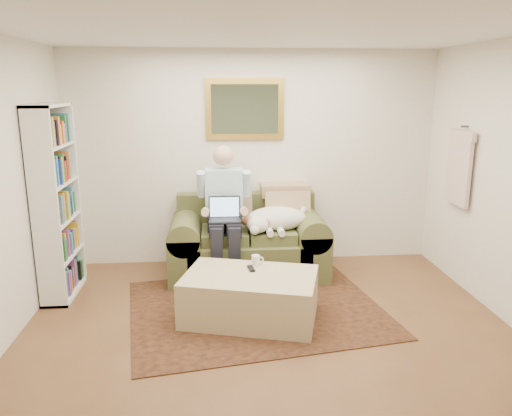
{
  "coord_description": "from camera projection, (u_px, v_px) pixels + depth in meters",
  "views": [
    {
      "loc": [
        -0.46,
        -3.56,
        2.18
      ],
      "look_at": [
        -0.04,
        1.4,
        0.95
      ],
      "focal_mm": 35.0,
      "sensor_mm": 36.0,
      "label": 1
    }
  ],
  "objects": [
    {
      "name": "room_shell",
      "position": [
        272.0,
        197.0,
        4.04
      ],
      "size": [
        4.51,
        5.0,
        2.61
      ],
      "color": "brown",
      "rests_on": "ground"
    },
    {
      "name": "rug",
      "position": [
        256.0,
        308.0,
        5.0
      ],
      "size": [
        2.73,
        2.33,
        0.01
      ],
      "primitive_type": "cube",
      "rotation": [
        0.0,
        0.0,
        0.16
      ],
      "color": "black",
      "rests_on": "room_shell"
    },
    {
      "name": "sofa",
      "position": [
        248.0,
        248.0,
        5.87
      ],
      "size": [
        1.81,
        0.92,
        1.09
      ],
      "color": "brown",
      "rests_on": "room_shell"
    },
    {
      "name": "seated_man",
      "position": [
        225.0,
        215.0,
        5.58
      ],
      "size": [
        0.6,
        0.85,
        1.52
      ],
      "primitive_type": null,
      "color": "#8CC1D8",
      "rests_on": "sofa"
    },
    {
      "name": "laptop",
      "position": [
        225.0,
        214.0,
        5.5
      ],
      "size": [
        0.35,
        0.28,
        0.25
      ],
      "color": "black",
      "rests_on": "seated_man"
    },
    {
      "name": "sleeping_dog",
      "position": [
        277.0,
        219.0,
        5.71
      ],
      "size": [
        0.75,
        0.47,
        0.28
      ],
      "primitive_type": null,
      "color": "white",
      "rests_on": "sofa"
    },
    {
      "name": "ottoman",
      "position": [
        250.0,
        297.0,
        4.74
      ],
      "size": [
        1.39,
        1.08,
        0.45
      ],
      "primitive_type": "cube",
      "rotation": [
        0.0,
        0.0,
        -0.27
      ],
      "color": "#CBBD87",
      "rests_on": "room_shell"
    },
    {
      "name": "coffee_mug",
      "position": [
        256.0,
        260.0,
        4.93
      ],
      "size": [
        0.08,
        0.08,
        0.1
      ],
      "primitive_type": "cylinder",
      "color": "white",
      "rests_on": "ottoman"
    },
    {
      "name": "tv_remote",
      "position": [
        251.0,
        269.0,
        4.81
      ],
      "size": [
        0.07,
        0.16,
        0.02
      ],
      "primitive_type": "cube",
      "rotation": [
        0.0,
        0.0,
        0.14
      ],
      "color": "black",
      "rests_on": "ottoman"
    },
    {
      "name": "bookshelf",
      "position": [
        56.0,
        203.0,
        5.14
      ],
      "size": [
        0.28,
        0.8,
        2.0
      ],
      "primitive_type": null,
      "color": "white",
      "rests_on": "room_shell"
    },
    {
      "name": "wall_mirror",
      "position": [
        245.0,
        109.0,
        5.93
      ],
      "size": [
        0.94,
        0.04,
        0.72
      ],
      "color": "gold",
      "rests_on": "room_shell"
    },
    {
      "name": "hanging_shirt",
      "position": [
        459.0,
        164.0,
        5.41
      ],
      "size": [
        0.06,
        0.52,
        0.9
      ],
      "primitive_type": null,
      "color": "beige",
      "rests_on": "room_shell"
    }
  ]
}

